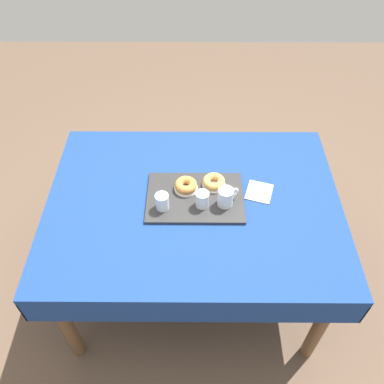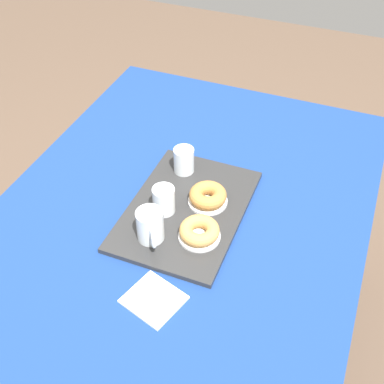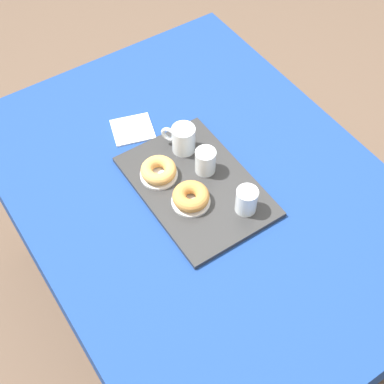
{
  "view_description": "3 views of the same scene",
  "coord_description": "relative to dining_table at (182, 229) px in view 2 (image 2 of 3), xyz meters",
  "views": [
    {
      "loc": [
        0.0,
        1.24,
        2.14
      ],
      "look_at": [
        0.01,
        -0.04,
        0.74
      ],
      "focal_mm": 37.25,
      "sensor_mm": 36.0,
      "label": 1
    },
    {
      "loc": [
        -0.94,
        -0.41,
        1.73
      ],
      "look_at": [
        0.02,
        -0.03,
        0.79
      ],
      "focal_mm": 46.73,
      "sensor_mm": 36.0,
      "label": 2
    },
    {
      "loc": [
        0.81,
        -0.57,
        2.02
      ],
      "look_at": [
        0.01,
        -0.05,
        0.75
      ],
      "focal_mm": 51.04,
      "sensor_mm": 36.0,
      "label": 3
    }
  ],
  "objects": [
    {
      "name": "ground_plane",
      "position": [
        0.0,
        0.0,
        -0.64
      ],
      "size": [
        6.0,
        6.0,
        0.0
      ],
      "primitive_type": "plane",
      "color": "brown"
    },
    {
      "name": "dining_table",
      "position": [
        0.0,
        0.0,
        0.0
      ],
      "size": [
        1.39,
        1.04,
        0.73
      ],
      "color": "navy",
      "rests_on": "ground"
    },
    {
      "name": "serving_tray",
      "position": [
        -0.01,
        -0.02,
        0.09
      ],
      "size": [
        0.46,
        0.32,
        0.02
      ],
      "primitive_type": "cube",
      "color": "#2D2D2D",
      "rests_on": "dining_table"
    },
    {
      "name": "tea_mug_left",
      "position": [
        -0.15,
        0.03,
        0.14
      ],
      "size": [
        0.1,
        0.08,
        0.09
      ],
      "color": "white",
      "rests_on": "serving_tray"
    },
    {
      "name": "water_glass_near",
      "position": [
        0.14,
        0.05,
        0.14
      ],
      "size": [
        0.06,
        0.06,
        0.08
      ],
      "color": "white",
      "rests_on": "serving_tray"
    },
    {
      "name": "water_glass_far",
      "position": [
        -0.04,
        0.04,
        0.14
      ],
      "size": [
        0.06,
        0.06,
        0.08
      ],
      "color": "white",
      "rests_on": "serving_tray"
    },
    {
      "name": "donut_plate_left",
      "position": [
        0.04,
        -0.07,
        0.1
      ],
      "size": [
        0.11,
        0.11,
        0.01
      ],
      "primitive_type": "cylinder",
      "color": "white",
      "rests_on": "serving_tray"
    },
    {
      "name": "sugar_donut_left",
      "position": [
        0.04,
        -0.07,
        0.13
      ],
      "size": [
        0.11,
        0.11,
        0.04
      ],
      "primitive_type": "torus",
      "color": "#BC7F3D",
      "rests_on": "donut_plate_left"
    },
    {
      "name": "donut_plate_right",
      "position": [
        -0.1,
        -0.09,
        0.1
      ],
      "size": [
        0.11,
        0.11,
        0.01
      ],
      "primitive_type": "cylinder",
      "color": "white",
      "rests_on": "serving_tray"
    },
    {
      "name": "sugar_donut_right",
      "position": [
        -0.1,
        -0.09,
        0.13
      ],
      "size": [
        0.11,
        0.11,
        0.04
      ],
      "primitive_type": "torus",
      "color": "tan",
      "rests_on": "donut_plate_right"
    },
    {
      "name": "paper_napkin",
      "position": [
        -0.32,
        -0.06,
        0.09
      ],
      "size": [
        0.15,
        0.16,
        0.01
      ],
      "primitive_type": "cube",
      "rotation": [
        0.0,
        0.0,
        -0.3
      ],
      "color": "white",
      "rests_on": "dining_table"
    }
  ]
}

